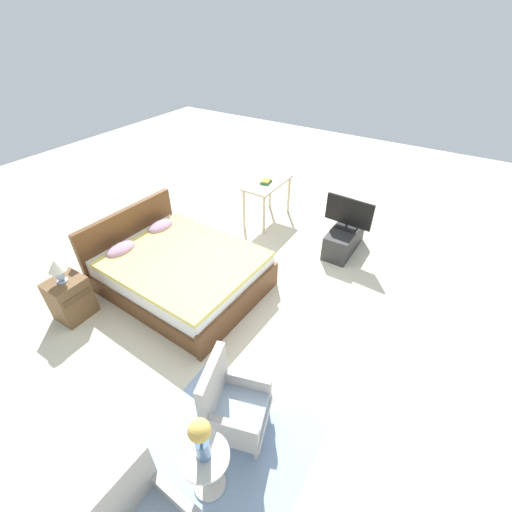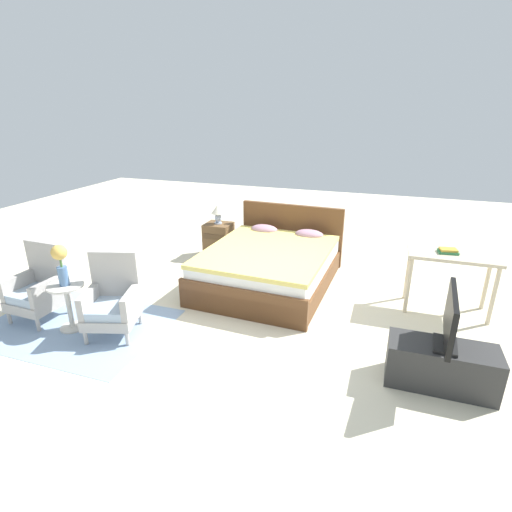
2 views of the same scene
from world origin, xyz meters
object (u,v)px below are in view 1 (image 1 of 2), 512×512
object	(u,v)px
armchair_by_window_right	(232,406)
vanity_desk	(267,188)
bed	(179,270)
book_stack	(266,181)
table_lamp	(57,268)
tv_flatscreen	(349,213)
flower_vase	(201,437)
tv_stand	(344,239)
side_table	(207,467)
nightstand	(70,298)

from	to	relation	value
armchair_by_window_right	vanity_desk	world-z (taller)	armchair_by_window_right
bed	book_stack	bearing A→B (deg)	-2.14
table_lamp	tv_flatscreen	size ratio (longest dim) A/B	0.43
bed	book_stack	distance (m)	2.33
flower_vase	table_lamp	world-z (taller)	flower_vase
tv_stand	book_stack	world-z (taller)	book_stack
armchair_by_window_right	side_table	xyz separation A→B (m)	(-0.53, -0.12, -0.03)
bed	flower_vase	distance (m)	2.76
table_lamp	side_table	bearing A→B (deg)	-103.16
vanity_desk	bed	bearing A→B (deg)	178.00
bed	table_lamp	bearing A→B (deg)	145.64
side_table	nightstand	world-z (taller)	nightstand
side_table	vanity_desk	distance (m)	4.60
armchair_by_window_right	table_lamp	bearing A→B (deg)	87.33
nightstand	book_stack	distance (m)	3.61
nightstand	tv_stand	world-z (taller)	nightstand
nightstand	book_stack	xyz separation A→B (m)	(3.46, -0.90, 0.51)
tv_stand	tv_flatscreen	xyz separation A→B (m)	(0.00, -0.00, 0.48)
vanity_desk	flower_vase	bearing A→B (deg)	-155.59
armchair_by_window_right	book_stack	size ratio (longest dim) A/B	3.79
side_table	tv_stand	xyz separation A→B (m)	(3.99, 0.29, -0.14)
side_table	tv_stand	size ratio (longest dim) A/B	0.59
side_table	nightstand	bearing A→B (deg)	76.83
bed	tv_flatscreen	world-z (taller)	bed
nightstand	tv_stand	xyz separation A→B (m)	(3.34, -2.49, -0.08)
book_stack	flower_vase	bearing A→B (deg)	-155.29
tv_flatscreen	vanity_desk	world-z (taller)	tv_flatscreen
nightstand	bed	bearing A→B (deg)	-34.34
bed	table_lamp	xyz separation A→B (m)	(-1.19, 0.81, 0.50)
tv_flatscreen	book_stack	distance (m)	1.61
tv_stand	side_table	bearing A→B (deg)	-175.79
bed	vanity_desk	xyz separation A→B (m)	(2.34, -0.08, 0.36)
table_lamp	armchair_by_window_right	bearing A→B (deg)	-92.67
armchair_by_window_right	side_table	bearing A→B (deg)	-167.50
armchair_by_window_right	book_stack	bearing A→B (deg)	26.35
bed	side_table	distance (m)	2.70
armchair_by_window_right	book_stack	world-z (taller)	armchair_by_window_right
bed	armchair_by_window_right	distance (m)	2.28
bed	book_stack	size ratio (longest dim) A/B	9.34
nightstand	table_lamp	world-z (taller)	table_lamp
armchair_by_window_right	vanity_desk	bearing A→B (deg)	25.98
side_table	armchair_by_window_right	bearing A→B (deg)	12.50
side_table	bed	bearing A→B (deg)	47.09
table_lamp	tv_stand	bearing A→B (deg)	-36.75
armchair_by_window_right	book_stack	xyz separation A→B (m)	(3.58, 1.77, 0.42)
book_stack	nightstand	bearing A→B (deg)	165.49
armchair_by_window_right	bed	bearing A→B (deg)	54.83
flower_vase	vanity_desk	bearing A→B (deg)	24.41
side_table	flower_vase	bearing A→B (deg)	0.00
flower_vase	tv_flatscreen	size ratio (longest dim) A/B	0.62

